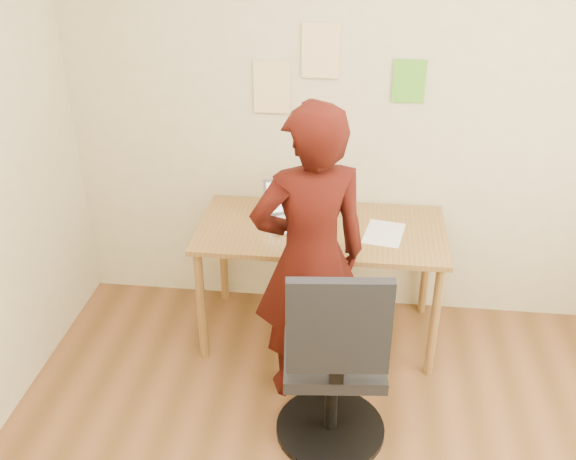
# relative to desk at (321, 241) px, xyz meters

# --- Properties ---
(room) EXTENTS (3.58, 3.58, 2.78)m
(room) POSITION_rel_desk_xyz_m (0.19, -1.38, 0.70)
(room) COLOR brown
(room) RESTS_ON ground
(desk) EXTENTS (1.40, 0.70, 0.74)m
(desk) POSITION_rel_desk_xyz_m (0.00, 0.00, 0.00)
(desk) COLOR olive
(desk) RESTS_ON ground
(laptop) EXTENTS (0.40, 0.38, 0.23)m
(laptop) POSITION_rel_desk_xyz_m (-0.16, 0.07, 0.14)
(laptop) COLOR silver
(laptop) RESTS_ON desk
(paper_sheet) EXTENTS (0.25, 0.32, 0.00)m
(paper_sheet) POSITION_rel_desk_xyz_m (0.35, -0.02, 0.09)
(paper_sheet) COLOR white
(paper_sheet) RESTS_ON desk
(phone) EXTENTS (0.06, 0.11, 0.01)m
(phone) POSITION_rel_desk_xyz_m (0.17, -0.21, 0.09)
(phone) COLOR black
(phone) RESTS_ON desk
(wall_note_left) EXTENTS (0.21, 0.00, 0.30)m
(wall_note_left) POSITION_rel_desk_xyz_m (-0.33, 0.36, 0.78)
(wall_note_left) COLOR #FFD898
(wall_note_left) RESTS_ON room
(wall_note_mid) EXTENTS (0.21, 0.00, 0.30)m
(wall_note_mid) POSITION_rel_desk_xyz_m (-0.05, 0.36, 1.00)
(wall_note_mid) COLOR #FFD898
(wall_note_mid) RESTS_ON room
(wall_note_right) EXTENTS (0.18, 0.00, 0.24)m
(wall_note_right) POSITION_rel_desk_xyz_m (0.44, 0.36, 0.84)
(wall_note_right) COLOR #5CBB2A
(wall_note_right) RESTS_ON room
(office_chair) EXTENTS (0.55, 0.55, 1.06)m
(office_chair) POSITION_rel_desk_xyz_m (0.13, -0.87, -0.20)
(office_chair) COLOR black
(office_chair) RESTS_ON ground
(person) EXTENTS (0.69, 0.57, 1.64)m
(person) POSITION_rel_desk_xyz_m (-0.02, -0.47, 0.17)
(person) COLOR #340B07
(person) RESTS_ON ground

